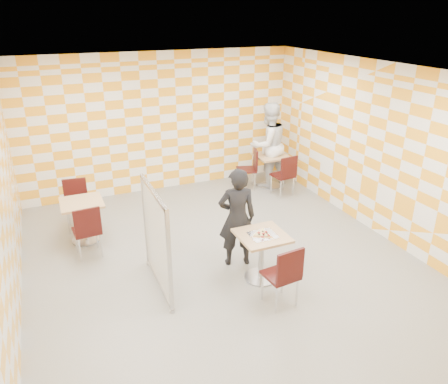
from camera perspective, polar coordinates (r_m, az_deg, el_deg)
name	(u,v)px	position (r m, az deg, el deg)	size (l,w,h in m)	color
room_shell	(210,165)	(6.94, -1.87, 3.55)	(7.00, 7.00, 7.00)	gray
main_table	(262,249)	(6.53, 4.93, -7.42)	(0.70, 0.70, 0.75)	tan
second_table	(271,165)	(9.97, 6.11, 3.50)	(0.70, 0.70, 0.75)	tan
empty_table	(83,214)	(7.93, -17.92, -2.79)	(0.70, 0.70, 0.75)	tan
chair_main_front	(285,273)	(5.97, 7.94, -10.38)	(0.46, 0.47, 0.92)	#350C0A
chair_second_front	(286,173)	(9.45, 8.04, 2.53)	(0.47, 0.48, 0.92)	#350C0A
chair_second_side	(251,166)	(9.79, 3.49, 3.46)	(0.54, 0.53, 0.92)	#350C0A
chair_empty_near	(87,228)	(7.35, -17.43, -4.50)	(0.45, 0.46, 0.92)	#350C0A
chair_empty_far	(76,200)	(8.46, -18.74, -0.99)	(0.46, 0.47, 0.92)	#350C0A
partition	(156,239)	(6.25, -8.82, -6.13)	(0.08, 1.38, 1.55)	white
man_dark	(237,218)	(6.76, 1.71, -3.37)	(0.59, 0.39, 1.62)	black
man_white	(268,145)	(9.93, 5.80, 6.15)	(0.93, 0.72, 1.91)	white
pizza_on_foil	(263,234)	(6.39, 5.07, -5.48)	(0.40, 0.40, 0.04)	silver
sport_bottle	(264,150)	(9.94, 5.19, 5.50)	(0.06, 0.06, 0.20)	white
soda_bottle	(274,150)	(9.93, 6.52, 5.50)	(0.07, 0.07, 0.23)	black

